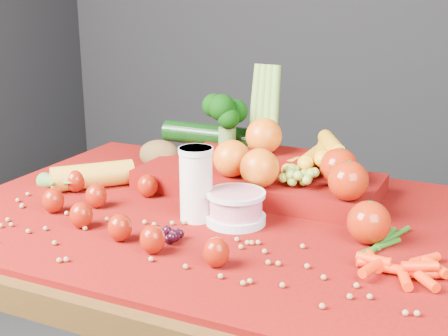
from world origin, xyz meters
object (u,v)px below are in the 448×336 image
at_px(milk_glass, 196,181).
at_px(produce_mound, 267,166).
at_px(yogurt_bowl, 236,206).
at_px(table, 220,262).

xyz_separation_m(milk_glass, produce_mound, (0.07, 0.20, -0.02)).
xyz_separation_m(milk_glass, yogurt_bowl, (0.08, 0.02, -0.04)).
bearing_deg(yogurt_bowl, produce_mound, 93.58).
xyz_separation_m(table, yogurt_bowl, (0.05, -0.03, 0.14)).
bearing_deg(milk_glass, yogurt_bowl, 11.14).
relative_size(table, yogurt_bowl, 9.58).
bearing_deg(yogurt_bowl, table, 145.92).
distance_m(table, produce_mound, 0.23).
xyz_separation_m(yogurt_bowl, produce_mound, (-0.01, 0.19, 0.03)).
bearing_deg(produce_mound, milk_glass, -107.80).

